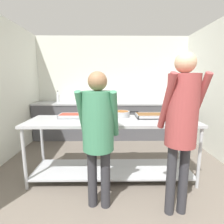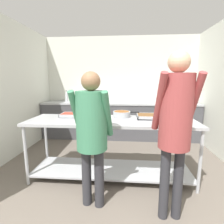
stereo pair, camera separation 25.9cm
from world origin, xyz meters
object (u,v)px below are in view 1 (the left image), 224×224
object	(u,v)px
guest_serving_left	(98,127)
water_bottle	(58,97)
serving_tray_roast	(75,116)
serving_tray_vegetables	(150,116)
guest_serving_right	(182,118)
sauce_pan	(121,114)
plate_stack	(98,119)

from	to	relation	value
guest_serving_left	water_bottle	distance (m)	2.93
serving_tray_roast	water_bottle	bearing A→B (deg)	113.28
serving_tray_roast	serving_tray_vegetables	xyz separation A→B (m)	(1.20, -0.00, 0.00)
guest_serving_right	water_bottle	distance (m)	3.49
serving_tray_roast	guest_serving_left	size ratio (longest dim) A/B	0.30
sauce_pan	guest_serving_right	world-z (taller)	guest_serving_right
plate_stack	sauce_pan	world-z (taller)	sauce_pan
serving_tray_roast	serving_tray_vegetables	distance (m)	1.20
serving_tray_vegetables	water_bottle	distance (m)	2.71
sauce_pan	water_bottle	distance (m)	2.37
serving_tray_roast	guest_serving_left	distance (m)	0.94
water_bottle	guest_serving_left	bearing A→B (deg)	-65.42
sauce_pan	guest_serving_left	xyz separation A→B (m)	(-0.31, -0.86, 0.01)
sauce_pan	guest_serving_left	world-z (taller)	guest_serving_left
serving_tray_vegetables	guest_serving_left	size ratio (longest dim) A/B	0.28
guest_serving_right	serving_tray_roast	bearing A→B (deg)	143.80
serving_tray_roast	plate_stack	bearing A→B (deg)	-32.09
sauce_pan	plate_stack	bearing A→B (deg)	-142.88
guest_serving_left	water_bottle	size ratio (longest dim) A/B	5.41
serving_tray_roast	guest_serving_left	world-z (taller)	guest_serving_left
water_bottle	sauce_pan	bearing A→B (deg)	-49.66
guest_serving_right	plate_stack	bearing A→B (deg)	142.20
plate_stack	water_bottle	distance (m)	2.38
guest_serving_right	water_bottle	xyz separation A→B (m)	(-2.10, 2.79, -0.04)
plate_stack	sauce_pan	size ratio (longest dim) A/B	0.54
guest_serving_left	guest_serving_right	xyz separation A→B (m)	(0.88, -0.13, 0.13)
serving_tray_roast	guest_serving_right	distance (m)	1.63
guest_serving_left	guest_serving_right	bearing A→B (deg)	-8.15
sauce_pan	guest_serving_left	size ratio (longest dim) A/B	0.26
plate_stack	guest_serving_right	world-z (taller)	guest_serving_right
plate_stack	guest_serving_right	bearing A→B (deg)	-37.80
serving_tray_vegetables	guest_serving_left	world-z (taller)	guest_serving_left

